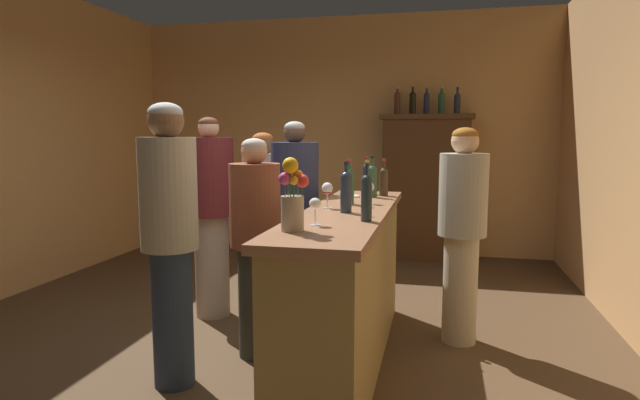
{
  "coord_description": "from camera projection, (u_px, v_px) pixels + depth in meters",
  "views": [
    {
      "loc": [
        1.27,
        -3.46,
        1.51
      ],
      "look_at": [
        0.56,
        -0.37,
        1.12
      ],
      "focal_mm": 29.31,
      "sensor_mm": 36.0,
      "label": 1
    }
  ],
  "objects": [
    {
      "name": "wine_bottle_rose",
      "position": [
        349.0,
        184.0,
        3.62
      ],
      "size": [
        0.08,
        0.08,
        0.31
      ],
      "color": "#22512F",
      "rests_on": "bar_counter"
    },
    {
      "name": "floor",
      "position": [
        257.0,
        343.0,
        3.81
      ],
      "size": [
        8.32,
        8.32,
        0.0
      ],
      "primitive_type": "plane",
      "color": "#4D3621",
      "rests_on": "ground"
    },
    {
      "name": "display_bottle_right",
      "position": [
        457.0,
        102.0,
        6.12
      ],
      "size": [
        0.07,
        0.07,
        0.31
      ],
      "color": "#1F2838",
      "rests_on": "display_cabinet"
    },
    {
      "name": "patron_near_entrance",
      "position": [
        264.0,
        208.0,
        4.89
      ],
      "size": [
        0.39,
        0.39,
        1.53
      ],
      "rotation": [
        0.0,
        0.0,
        -1.25
      ],
      "color": "#9B9489",
      "rests_on": "ground"
    },
    {
      "name": "flower_arrangement",
      "position": [
        293.0,
        198.0,
        2.6
      ],
      "size": [
        0.15,
        0.13,
        0.37
      ],
      "color": "tan",
      "rests_on": "bar_counter"
    },
    {
      "name": "display_bottle_midleft",
      "position": [
        413.0,
        102.0,
        6.23
      ],
      "size": [
        0.08,
        0.08,
        0.34
      ],
      "color": "black",
      "rests_on": "display_cabinet"
    },
    {
      "name": "patron_in_navy",
      "position": [
        256.0,
        239.0,
        3.51
      ],
      "size": [
        0.34,
        0.34,
        1.49
      ],
      "rotation": [
        0.0,
        0.0,
        0.06
      ],
      "color": "#2C2F26",
      "rests_on": "ground"
    },
    {
      "name": "wine_bottle_syrah",
      "position": [
        367.0,
        195.0,
        2.89
      ],
      "size": [
        0.06,
        0.06,
        0.34
      ],
      "color": "#202E35",
      "rests_on": "bar_counter"
    },
    {
      "name": "wine_glass_front",
      "position": [
        327.0,
        190.0,
        3.42
      ],
      "size": [
        0.07,
        0.07,
        0.17
      ],
      "color": "white",
      "rests_on": "bar_counter"
    },
    {
      "name": "wine_glass_mid",
      "position": [
        315.0,
        205.0,
        2.77
      ],
      "size": [
        0.06,
        0.06,
        0.15
      ],
      "color": "white",
      "rests_on": "bar_counter"
    },
    {
      "name": "wine_bottle_malbec",
      "position": [
        372.0,
        179.0,
        4.02
      ],
      "size": [
        0.07,
        0.07,
        0.32
      ],
      "color": "#2E4B2E",
      "rests_on": "bar_counter"
    },
    {
      "name": "patron_tall",
      "position": [
        211.0,
        210.0,
        4.3
      ],
      "size": [
        0.39,
        0.39,
        1.65
      ],
      "rotation": [
        0.0,
        0.0,
        -0.18
      ],
      "color": "#B6A08D",
      "rests_on": "ground"
    },
    {
      "name": "bartender",
      "position": [
        462.0,
        226.0,
        3.74
      ],
      "size": [
        0.34,
        0.34,
        1.56
      ],
      "rotation": [
        0.0,
        0.0,
        3.27
      ],
      "color": "#B3A88E",
      "rests_on": "ground"
    },
    {
      "name": "wine_bottle_pinot",
      "position": [
        346.0,
        190.0,
        3.22
      ],
      "size": [
        0.07,
        0.07,
        0.32
      ],
      "color": "#23303F",
      "rests_on": "bar_counter"
    },
    {
      "name": "wall_back",
      "position": [
        341.0,
        136.0,
        6.78
      ],
      "size": [
        5.41,
        0.12,
        2.99
      ],
      "primitive_type": "cube",
      "color": "tan",
      "rests_on": "ground"
    },
    {
      "name": "display_bottle_midright",
      "position": [
        442.0,
        102.0,
        6.16
      ],
      "size": [
        0.08,
        0.08,
        0.32
      ],
      "color": "#23492F",
      "rests_on": "display_cabinet"
    },
    {
      "name": "wine_glass_rear",
      "position": [
        370.0,
        189.0,
        3.64
      ],
      "size": [
        0.06,
        0.06,
        0.15
      ],
      "color": "white",
      "rests_on": "bar_counter"
    },
    {
      "name": "display_bottle_left",
      "position": [
        397.0,
        102.0,
        6.27
      ],
      "size": [
        0.07,
        0.07,
        0.32
      ],
      "color": "#4B271F",
      "rests_on": "display_cabinet"
    },
    {
      "name": "wine_bottle_chardonnay",
      "position": [
        384.0,
        180.0,
        4.12
      ],
      "size": [
        0.07,
        0.07,
        0.29
      ],
      "color": "#402C1A",
      "rests_on": "bar_counter"
    },
    {
      "name": "patron_in_grey",
      "position": [
        295.0,
        212.0,
        4.31
      ],
      "size": [
        0.39,
        0.39,
        1.62
      ],
      "rotation": [
        0.0,
        0.0,
        -0.72
      ],
      "color": "#34362A",
      "rests_on": "ground"
    },
    {
      "name": "cheese_plate",
      "position": [
        348.0,
        196.0,
        4.06
      ],
      "size": [
        0.17,
        0.17,
        0.01
      ],
      "primitive_type": "cylinder",
      "color": "white",
      "rests_on": "bar_counter"
    },
    {
      "name": "wine_bottle_riesling",
      "position": [
        366.0,
        177.0,
        4.27
      ],
      "size": [
        0.06,
        0.06,
        0.3
      ],
      "color": "#1F2A30",
      "rests_on": "bar_counter"
    },
    {
      "name": "bar_counter",
      "position": [
        346.0,
        287.0,
        3.41
      ],
      "size": [
        0.53,
        2.32,
        1.03
      ],
      "color": "olive",
      "rests_on": "ground"
    },
    {
      "name": "patron_by_cabinet",
      "position": [
        170.0,
        232.0,
        3.07
      ],
      "size": [
        0.34,
        0.34,
        1.7
      ],
      "rotation": [
        0.0,
        0.0,
        0.83
      ],
      "color": "#29354E",
      "rests_on": "ground"
    },
    {
      "name": "display_bottle_center",
      "position": [
        427.0,
        102.0,
        6.19
      ],
      "size": [
        0.07,
        0.07,
        0.33
      ],
      "color": "#1D223B",
      "rests_on": "display_cabinet"
    },
    {
      "name": "display_cabinet",
      "position": [
        425.0,
        185.0,
        6.31
      ],
      "size": [
        1.09,
        0.43,
        1.75
      ],
      "color": "#422713",
      "rests_on": "ground"
    }
  ]
}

